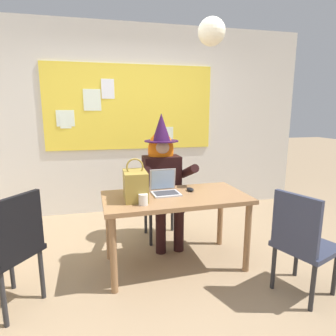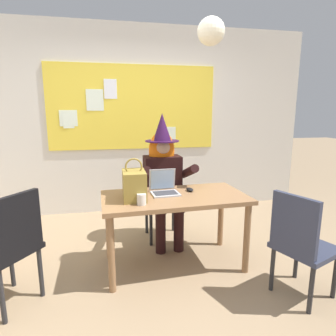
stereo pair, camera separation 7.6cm
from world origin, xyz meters
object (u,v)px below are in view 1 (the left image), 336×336
Objects in this scene: chair_at_desk at (161,194)px; coffee_mug at (143,199)px; person_costumed at (163,173)px; laptop at (165,188)px; handbag at (135,185)px; desk_main at (175,205)px; computer_mouse at (190,189)px; chair_spare_by_window at (11,246)px; chair_extra_corner at (302,240)px.

chair_at_desk reaches higher than coffee_mug.
person_costumed is at bearing 0.43° from chair_at_desk.
handbag reaches higher than laptop.
desk_main is at bearing -0.98° from chair_at_desk.
person_costumed is at bearing 58.72° from handbag.
laptop reaches higher than computer_mouse.
computer_mouse is 0.28× the size of handbag.
chair_spare_by_window is (-1.34, -1.06, -0.00)m from chair_at_desk.
coffee_mug is at bearing 136.78° from chair_extra_corner.
handbag is at bearing -127.46° from chair_spare_by_window.
desk_main is 1.11m from chair_extra_corner.
handbag reaches higher than chair_at_desk.
handbag is at bearing 131.17° from chair_extra_corner.
computer_mouse is at bearing 31.29° from desk_main.
chair_extra_corner is at bearing -43.24° from laptop.
chair_at_desk is 0.90m from handbag.
computer_mouse is (0.18, -0.48, -0.08)m from person_costumed.
coffee_mug is at bearing -24.58° from person_costumed.
chair_at_desk is at bearing 100.43° from chair_extra_corner.
person_costumed is 1.57m from chair_extra_corner.
person_costumed is 15.54× the size of coffee_mug.
chair_at_desk is at bearing 97.46° from computer_mouse.
laptop is at bearing -11.33° from person_costumed.
computer_mouse is at bearing 18.93° from person_costumed.
person_costumed is (0.00, -0.12, 0.29)m from chair_at_desk.
desk_main is 0.45m from handbag.
chair_at_desk is 0.31m from person_costumed.
coffee_mug is at bearing -74.12° from handbag.
laptop is 0.31× the size of chair_extra_corner.
person_costumed is 1.67× the size of chair_extra_corner.
coffee_mug is at bearing -137.24° from chair_spare_by_window.
desk_main is 0.62m from person_costumed.
chair_extra_corner is (1.20, -0.48, -0.27)m from coffee_mug.
laptop is at bearing 24.80° from handbag.
chair_extra_corner is (0.69, -0.79, -0.24)m from computer_mouse.
laptop is 2.67× the size of computer_mouse.
person_costumed is at bearing 90.09° from desk_main.
handbag reaches higher than chair_spare_by_window.
handbag is at bearing -28.09° from chair_at_desk.
chair_extra_corner reaches higher than desk_main.
computer_mouse is at bearing 15.05° from handbag.
computer_mouse is at bearing 15.71° from chair_at_desk.
desk_main is 0.19m from laptop.
chair_spare_by_window reaches higher than chair_extra_corner.
chair_at_desk reaches higher than computer_mouse.
laptop is 1.36m from chair_spare_by_window.
chair_spare_by_window is at bearing -165.35° from desk_main.
chair_spare_by_window is at bearing -164.25° from laptop.
chair_extra_corner is (0.87, -1.27, -0.32)m from person_costumed.
handbag is 1.45m from chair_extra_corner.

